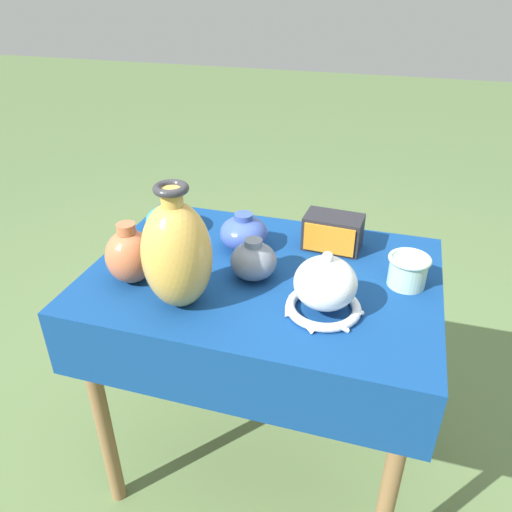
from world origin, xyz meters
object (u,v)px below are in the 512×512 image
Objects in this scene: cup_wide_celadon at (408,270)px; mosaic_tile_box at (333,232)px; vase_dome_bell at (325,288)px; bowl_shallow_teal at (172,219)px; jar_round_terracotta at (130,256)px; jar_round_cobalt at (244,233)px; jar_round_slate at (254,261)px; vase_tall_bulbous at (177,254)px.

mosaic_tile_box is at bearing 146.98° from cup_wide_celadon.
bowl_shallow_teal is (-0.51, 0.28, -0.03)m from vase_dome_bell.
vase_dome_bell is 0.49m from jar_round_terracotta.
jar_round_cobalt reaches higher than cup_wide_celadon.
vase_dome_bell is 1.22× the size of bowl_shallow_teal.
bowl_shallow_teal is 0.70m from cup_wide_celadon.
jar_round_slate is (0.31, -0.19, 0.01)m from bowl_shallow_teal.
jar_round_cobalt is at bearing 139.26° from vase_dome_bell.
mosaic_tile_box is at bearing 3.39° from bowl_shallow_teal.
jar_round_slate reaches higher than mosaic_tile_box.
vase_tall_bulbous is 0.31m from jar_round_cobalt.
jar_round_cobalt is at bearing 172.22° from cup_wide_celadon.
vase_tall_bulbous is at bearing -169.13° from vase_dome_bell.
bowl_shallow_teal is 1.15× the size of jar_round_cobalt.
vase_tall_bulbous is at bearing -155.44° from cup_wide_celadon.
bowl_shallow_teal is 0.25m from jar_round_cobalt.
vase_tall_bulbous is 2.23× the size of jar_round_cobalt.
mosaic_tile_box is 1.06× the size of bowl_shallow_teal.
cup_wide_celadon is (0.51, 0.23, -0.09)m from vase_tall_bulbous.
mosaic_tile_box is 0.56m from jar_round_terracotta.
vase_tall_bulbous is at bearing -19.64° from jar_round_terracotta.
jar_round_cobalt is (-0.24, -0.08, -0.00)m from mosaic_tile_box.
bowl_shallow_teal is (-0.18, 0.34, -0.10)m from vase_tall_bulbous.
jar_round_terracotta is at bearing -161.06° from jar_round_slate.
jar_round_terracotta reaches higher than mosaic_tile_box.
vase_dome_bell reaches higher than mosaic_tile_box.
mosaic_tile_box is 1.56× the size of cup_wide_celadon.
vase_tall_bulbous is 1.89× the size of jar_round_terracotta.
jar_round_slate is at bearing -168.49° from cup_wide_celadon.
jar_round_terracotta reaches higher than bowl_shallow_teal.
vase_tall_bulbous reaches higher than mosaic_tile_box.
jar_round_slate is 0.39m from cup_wide_celadon.
mosaic_tile_box reaches higher than cup_wide_celadon.
vase_tall_bulbous is at bearing -125.40° from mosaic_tile_box.
vase_dome_bell is at bearing 10.87° from vase_tall_bulbous.
vase_dome_bell reaches higher than jar_round_slate.
jar_round_cobalt is at bearing -10.89° from bowl_shallow_teal.
vase_dome_bell is 1.15× the size of mosaic_tile_box.
jar_round_cobalt is (-0.27, 0.23, -0.02)m from vase_dome_bell.
jar_round_terracotta is at bearing -85.63° from bowl_shallow_teal.
vase_dome_bell is at bearing -28.53° from bowl_shallow_teal.
mosaic_tile_box is 0.25m from cup_wide_celadon.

